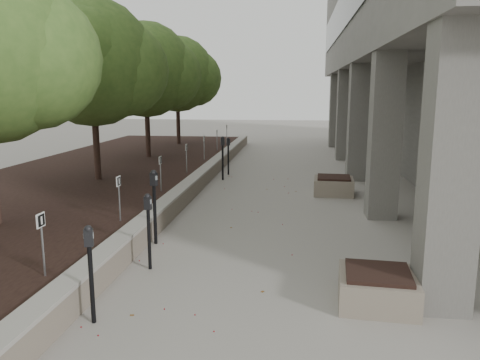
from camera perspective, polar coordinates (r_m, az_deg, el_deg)
The scene contains 21 objects.
ground at distance 6.56m, azimuth -5.63°, elevation -17.37°, with size 90.00×90.00×0.00m, color gray.
retaining_wall at distance 15.23m, azimuth -5.00°, elevation 0.02°, with size 0.39×26.00×0.50m, color gray, non-canonical shape.
planting_bed at distance 16.39m, azimuth -17.66°, elevation 0.14°, with size 7.00×26.00×0.40m, color black.
crabapple_tree_3 at distance 14.94m, azimuth -17.44°, elevation 10.44°, with size 4.60×4.00×5.44m, color #3E6225, non-canonical shape.
crabapple_tree_4 at distance 19.61m, azimuth -11.35°, elevation 10.69°, with size 4.60×4.00×5.44m, color #3E6225, non-canonical shape.
crabapple_tree_5 at distance 24.41m, azimuth -7.63°, elevation 10.79°, with size 4.60×4.00×5.44m, color #3E6225, non-canonical shape.
parking_sign_2 at distance 7.48m, azimuth -22.90°, elevation -7.29°, with size 0.04×0.22×0.96m, color black, non-canonical shape.
parking_sign_3 at distance 10.08m, azimuth -14.48°, elevation -2.22°, with size 0.04×0.22×0.96m, color black, non-canonical shape.
parking_sign_4 at distance 12.86m, azimuth -9.64°, elevation 0.75°, with size 0.04×0.22×0.96m, color black, non-canonical shape.
parking_sign_5 at distance 15.72m, azimuth -6.53°, elevation 2.65°, with size 0.04×0.22×0.96m, color black, non-canonical shape.
parking_sign_6 at distance 18.63m, azimuth -4.39°, elevation 3.96°, with size 0.04×0.22×0.96m, color black, non-canonical shape.
parking_sign_7 at distance 21.56m, azimuth -2.82°, elevation 4.91°, with size 0.04×0.22×0.96m, color black, non-canonical shape.
parking_sign_8 at distance 24.51m, azimuth -1.62°, elevation 5.63°, with size 0.04×0.22×0.96m, color black, non-canonical shape.
parking_meter_1 at distance 6.65m, azimuth -17.68°, elevation -10.94°, with size 0.14×0.10×1.37m, color black, non-canonical shape.
parking_meter_2 at distance 8.33m, azimuth -11.04°, elevation -6.20°, with size 0.13×0.10×1.36m, color black, non-canonical shape.
parking_meter_3 at distance 9.66m, azimuth -10.35°, elevation -3.28°, with size 0.15×0.11×1.54m, color black, non-canonical shape.
parking_meter_4 at distance 17.43m, azimuth -1.43°, elevation 2.92°, with size 0.14×0.10×1.40m, color black, non-canonical shape.
parking_meter_5 at distance 16.38m, azimuth -2.12°, elevation 2.67°, with size 0.15×0.11×1.55m, color black, non-canonical shape.
planter_front at distance 7.31m, azimuth 16.38°, elevation -12.45°, with size 1.10×1.10×0.51m, color gray, non-canonical shape.
planter_back at distance 14.48m, azimuth 11.32°, elevation -0.63°, with size 1.16×1.16×0.54m, color gray, non-canonical shape.
berry_scatter at distance 11.16m, azimuth -0.53°, elevation -5.21°, with size 3.30×14.10×0.02m, color maroon, non-canonical shape.
Camera 1 is at (1.31, -5.63, 3.09)m, focal length 35.05 mm.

